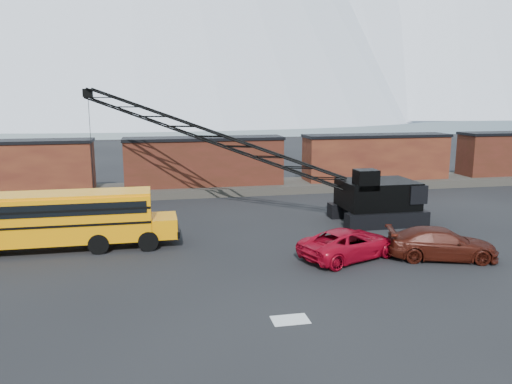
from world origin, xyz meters
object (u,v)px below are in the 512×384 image
(school_bus, at_px, (64,218))
(maroon_suv, at_px, (441,244))
(crawler_crane, at_px, (217,139))
(red_pickup, at_px, (350,244))

(school_bus, distance_m, maroon_suv, 20.18)
(school_bus, height_order, crawler_crane, crawler_crane)
(red_pickup, height_order, maroon_suv, maroon_suv)
(maroon_suv, height_order, crawler_crane, crawler_crane)
(school_bus, relative_size, red_pickup, 2.08)
(red_pickup, bearing_deg, school_bus, 51.67)
(crawler_crane, bearing_deg, maroon_suv, -50.24)
(red_pickup, xyz_separation_m, maroon_suv, (4.63, -1.07, 0.03))
(maroon_suv, relative_size, crawler_crane, 0.25)
(maroon_suv, bearing_deg, school_bus, 90.75)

